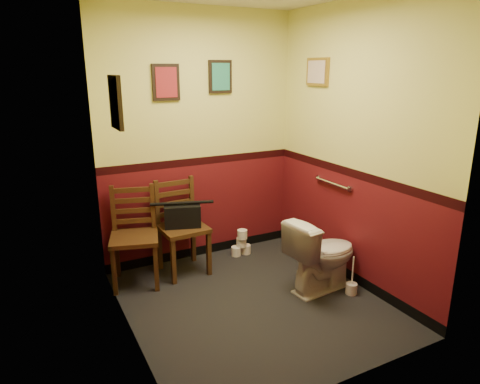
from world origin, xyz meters
name	(u,v)px	position (x,y,z in m)	size (l,w,h in m)	color
floor	(252,302)	(0.00, 0.00, 0.00)	(2.20, 2.40, 0.00)	black
wall_back	(199,139)	(0.00, 1.20, 1.35)	(2.20, 2.70, 0.00)	#591016
wall_front	(352,195)	(0.00, -1.20, 1.35)	(2.20, 2.70, 0.00)	#591016
wall_left	(122,174)	(-1.10, 0.00, 1.35)	(2.40, 2.70, 0.00)	#591016
wall_right	(354,148)	(1.10, 0.00, 1.35)	(2.40, 2.70, 0.00)	#591016
grab_bar	(332,183)	(1.07, 0.25, 0.95)	(0.05, 0.56, 0.06)	silver
framed_print_back_a	(166,82)	(-0.35, 1.18, 1.95)	(0.28, 0.04, 0.36)	black
framed_print_back_b	(220,77)	(0.25, 1.18, 2.00)	(0.26, 0.04, 0.34)	black
framed_print_left	(116,102)	(-1.08, 0.10, 1.85)	(0.04, 0.30, 0.38)	black
framed_print_right	(317,72)	(1.08, 0.60, 2.05)	(0.04, 0.34, 0.28)	olive
toilet	(322,255)	(0.72, -0.08, 0.36)	(0.41, 0.73, 0.72)	white
toilet_brush	(351,288)	(0.92, -0.30, 0.06)	(0.11, 0.11, 0.39)	silver
chair_left	(134,236)	(-0.84, 0.90, 0.49)	(0.56, 0.56, 0.98)	#442A14
chair_right	(181,227)	(-0.34, 0.93, 0.49)	(0.48, 0.48, 0.98)	#442A14
handbag	(182,216)	(-0.34, 0.88, 0.63)	(0.41, 0.29, 0.27)	black
tp_stack	(241,244)	(0.40, 0.98, 0.13)	(0.24, 0.15, 0.31)	silver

